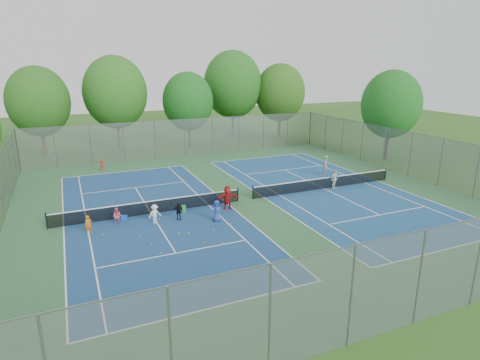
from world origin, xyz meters
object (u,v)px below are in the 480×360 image
at_px(net_left, 151,208).
at_px(ball_crate, 124,218).
at_px(ball_hopper, 184,209).
at_px(instructor, 325,165).
at_px(net_right, 324,183).

distance_m(net_left, ball_crate, 1.92).
height_order(ball_crate, ball_hopper, ball_hopper).
relative_size(ball_crate, instructor, 0.20).
distance_m(net_left, net_right, 14.00).
bearing_deg(instructor, net_right, 15.96).
distance_m(ball_crate, ball_hopper, 3.94).
relative_size(net_left, ball_crate, 35.62).
relative_size(ball_crate, ball_hopper, 0.70).
distance_m(ball_crate, instructor, 18.71).
relative_size(net_left, instructor, 7.02).
xyz_separation_m(net_right, ball_crate, (-15.85, -0.43, -0.30)).
bearing_deg(net_right, ball_crate, -178.43).
height_order(net_right, ball_hopper, net_right).
bearing_deg(instructor, net_left, -26.43).
height_order(net_left, net_right, same).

